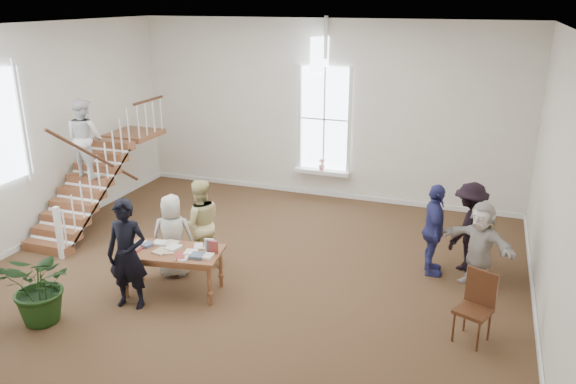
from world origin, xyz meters
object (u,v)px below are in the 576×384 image
at_px(police_officer, 127,254).
at_px(person_yellow, 200,224).
at_px(elderly_woman, 173,236).
at_px(woman_cluster_c, 480,245).
at_px(floor_plant, 41,286).
at_px(library_table, 173,255).
at_px(woman_cluster_b, 469,227).
at_px(woman_cluster_a, 434,230).
at_px(side_chair, 477,302).

bearing_deg(police_officer, person_yellow, 68.58).
bearing_deg(elderly_woman, police_officer, 63.70).
bearing_deg(woman_cluster_c, floor_plant, -121.89).
xyz_separation_m(library_table, woman_cluster_b, (4.80, 2.73, 0.14)).
bearing_deg(woman_cluster_a, floor_plant, 114.10).
distance_m(woman_cluster_c, floor_plant, 7.43).
distance_m(library_table, elderly_woman, 0.70).
bearing_deg(woman_cluster_a, woman_cluster_b, -63.09).
height_order(person_yellow, side_chair, person_yellow).
xyz_separation_m(library_table, person_yellow, (-0.05, 1.10, 0.15)).
bearing_deg(person_yellow, police_officer, 40.16).
bearing_deg(woman_cluster_b, police_officer, -30.72).
height_order(library_table, woman_cluster_a, woman_cluster_a).
relative_size(police_officer, woman_cluster_a, 1.08).
bearing_deg(library_table, elderly_woman, 110.61).
xyz_separation_m(library_table, police_officer, (-0.45, -0.65, 0.23)).
bearing_deg(woman_cluster_c, person_yellow, -140.23).
distance_m(library_table, person_yellow, 1.11).
xyz_separation_m(library_table, woman_cluster_a, (4.20, 2.28, 0.16)).
relative_size(elderly_woman, floor_plant, 1.23).
bearing_deg(police_officer, elderly_woman, 76.88).
height_order(police_officer, side_chair, police_officer).
bearing_deg(woman_cluster_b, floor_plant, -29.12).
relative_size(elderly_woman, woman_cluster_a, 0.89).
bearing_deg(person_yellow, woman_cluster_a, 158.49).
distance_m(woman_cluster_a, floor_plant, 6.83).
height_order(person_yellow, woman_cluster_c, person_yellow).
height_order(police_officer, elderly_woman, police_officer).
height_order(elderly_woman, woman_cluster_a, woman_cluster_a).
height_order(woman_cluster_b, floor_plant, woman_cluster_b).
relative_size(police_officer, person_yellow, 1.09).
xyz_separation_m(person_yellow, woman_cluster_c, (5.07, 0.97, -0.07)).
relative_size(person_yellow, floor_plant, 1.37).
bearing_deg(woman_cluster_c, library_table, -128.64).
bearing_deg(police_officer, side_chair, 1.21).
relative_size(woman_cluster_b, side_chair, 1.56).
xyz_separation_m(floor_plant, side_chair, (6.52, 1.85, -0.01)).
distance_m(police_officer, woman_cluster_b, 6.24).
height_order(elderly_woman, side_chair, elderly_woman).
bearing_deg(woman_cluster_a, police_officer, 112.22).
relative_size(woman_cluster_a, side_chair, 1.59).
bearing_deg(floor_plant, side_chair, 15.82).
bearing_deg(library_table, side_chair, -6.26).
distance_m(floor_plant, side_chair, 6.77).
height_order(person_yellow, floor_plant, person_yellow).
xyz_separation_m(elderly_woman, floor_plant, (-1.11, -2.15, -0.15)).
bearing_deg(police_officer, library_table, 46.61).
xyz_separation_m(library_table, elderly_woman, (-0.35, 0.60, 0.07)).
height_order(person_yellow, woman_cluster_b, person_yellow).
bearing_deg(floor_plant, library_table, 46.66).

